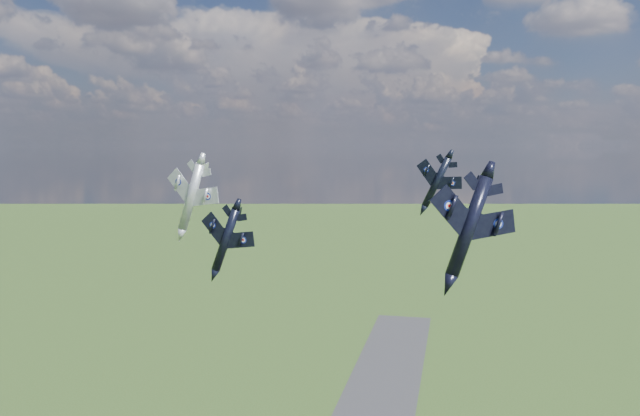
% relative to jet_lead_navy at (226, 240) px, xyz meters
% --- Properties ---
extents(jet_lead_navy, '(11.98, 14.97, 6.18)m').
position_rel_jet_lead_navy_xyz_m(jet_lead_navy, '(0.00, 0.00, 0.00)').
color(jet_lead_navy, black).
extents(jet_right_navy, '(16.00, 17.81, 6.40)m').
position_rel_jet_lead_navy_xyz_m(jet_right_navy, '(34.77, -21.68, 5.68)').
color(jet_right_navy, black).
extents(jet_high_navy, '(12.40, 15.01, 6.52)m').
position_rel_jet_lead_navy_xyz_m(jet_high_navy, '(29.87, 26.20, 7.49)').
color(jet_high_navy, black).
extents(jet_left_silver, '(16.04, 19.09, 7.29)m').
position_rel_jet_lead_navy_xyz_m(jet_left_silver, '(-10.89, 12.26, 5.25)').
color(jet_left_silver, '#B0B4BB').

